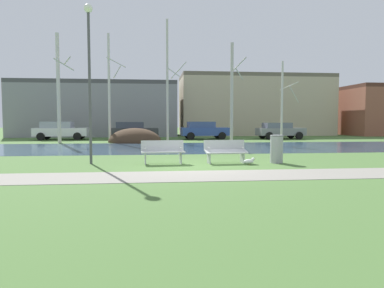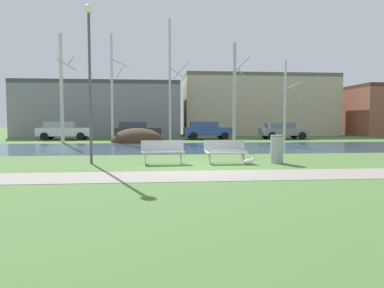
{
  "view_description": "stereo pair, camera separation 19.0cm",
  "coord_description": "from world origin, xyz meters",
  "px_view_note": "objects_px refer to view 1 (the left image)",
  "views": [
    {
      "loc": [
        -1.49,
        -12.25,
        1.61
      ],
      "look_at": [
        -0.08,
        0.98,
        0.72
      ],
      "focal_mm": 32.9,
      "sensor_mm": 36.0,
      "label": 1
    },
    {
      "loc": [
        -1.3,
        -12.27,
        1.61
      ],
      "look_at": [
        -0.08,
        0.98,
        0.72
      ],
      "focal_mm": 32.9,
      "sensor_mm": 36.0,
      "label": 2
    }
  ],
  "objects_px": {
    "streetlamp": "(89,59)",
    "parked_van_nearest_white": "(60,130)",
    "trash_bin": "(277,148)",
    "seagull": "(249,161)",
    "parked_sedan_second_dark": "(133,130)",
    "parked_wagon_fourth_grey": "(280,130)",
    "bench_left": "(163,151)",
    "parked_hatch_third_blue": "(204,130)",
    "bench_right": "(225,151)"
  },
  "relations": [
    {
      "from": "parked_sedan_second_dark",
      "to": "trash_bin",
      "type": "bearing_deg",
      "value": -69.64
    },
    {
      "from": "bench_left",
      "to": "parked_sedan_second_dark",
      "type": "relative_size",
      "value": 0.4
    },
    {
      "from": "streetlamp",
      "to": "parked_wagon_fourth_grey",
      "type": "distance_m",
      "value": 21.33
    },
    {
      "from": "seagull",
      "to": "parked_sedan_second_dark",
      "type": "height_order",
      "value": "parked_sedan_second_dark"
    },
    {
      "from": "trash_bin",
      "to": "seagull",
      "type": "bearing_deg",
      "value": -158.34
    },
    {
      "from": "parked_van_nearest_white",
      "to": "bench_right",
      "type": "bearing_deg",
      "value": -58.85
    },
    {
      "from": "trash_bin",
      "to": "streetlamp",
      "type": "relative_size",
      "value": 0.18
    },
    {
      "from": "parked_hatch_third_blue",
      "to": "parked_wagon_fourth_grey",
      "type": "bearing_deg",
      "value": -4.15
    },
    {
      "from": "bench_left",
      "to": "parked_wagon_fourth_grey",
      "type": "bearing_deg",
      "value": 57.67
    },
    {
      "from": "bench_right",
      "to": "parked_wagon_fourth_grey",
      "type": "bearing_deg",
      "value": 63.82
    },
    {
      "from": "bench_left",
      "to": "parked_wagon_fourth_grey",
      "type": "relative_size",
      "value": 0.4
    },
    {
      "from": "bench_left",
      "to": "streetlamp",
      "type": "xyz_separation_m",
      "value": [
        -2.67,
        0.33,
        3.38
      ]
    },
    {
      "from": "bench_right",
      "to": "parked_wagon_fourth_grey",
      "type": "xyz_separation_m",
      "value": [
        8.23,
        16.74,
        0.29
      ]
    },
    {
      "from": "parked_van_nearest_white",
      "to": "parked_sedan_second_dark",
      "type": "height_order",
      "value": "parked_van_nearest_white"
    },
    {
      "from": "parked_van_nearest_white",
      "to": "trash_bin",
      "type": "bearing_deg",
      "value": -54.6
    },
    {
      "from": "parked_hatch_third_blue",
      "to": "parked_wagon_fourth_grey",
      "type": "xyz_separation_m",
      "value": [
        6.64,
        -0.48,
        -0.04
      ]
    },
    {
      "from": "bench_left",
      "to": "bench_right",
      "type": "xyz_separation_m",
      "value": [
        2.37,
        0.0,
        0.0
      ]
    },
    {
      "from": "parked_hatch_third_blue",
      "to": "bench_left",
      "type": "bearing_deg",
      "value": -102.93
    },
    {
      "from": "bench_right",
      "to": "seagull",
      "type": "xyz_separation_m",
      "value": [
        0.76,
        -0.61,
        -0.34
      ]
    },
    {
      "from": "parked_van_nearest_white",
      "to": "parked_sedan_second_dark",
      "type": "distance_m",
      "value": 6.04
    },
    {
      "from": "bench_right",
      "to": "parked_hatch_third_blue",
      "type": "bearing_deg",
      "value": 84.73
    },
    {
      "from": "seagull",
      "to": "parked_van_nearest_white",
      "type": "xyz_separation_m",
      "value": [
        -11.28,
        18.02,
        0.67
      ]
    },
    {
      "from": "streetlamp",
      "to": "parked_van_nearest_white",
      "type": "xyz_separation_m",
      "value": [
        -5.49,
        17.08,
        -3.05
      ]
    },
    {
      "from": "bench_right",
      "to": "parked_hatch_third_blue",
      "type": "distance_m",
      "value": 17.3
    },
    {
      "from": "streetlamp",
      "to": "parked_sedan_second_dark",
      "type": "height_order",
      "value": "streetlamp"
    },
    {
      "from": "seagull",
      "to": "parked_sedan_second_dark",
      "type": "relative_size",
      "value": 0.11
    },
    {
      "from": "streetlamp",
      "to": "trash_bin",
      "type": "bearing_deg",
      "value": -3.83
    },
    {
      "from": "bench_right",
      "to": "parked_wagon_fourth_grey",
      "type": "distance_m",
      "value": 18.65
    },
    {
      "from": "bench_right",
      "to": "streetlamp",
      "type": "bearing_deg",
      "value": 176.27
    },
    {
      "from": "seagull",
      "to": "parked_hatch_third_blue",
      "type": "height_order",
      "value": "parked_hatch_third_blue"
    },
    {
      "from": "streetlamp",
      "to": "bench_right",
      "type": "bearing_deg",
      "value": -3.73
    },
    {
      "from": "trash_bin",
      "to": "parked_wagon_fourth_grey",
      "type": "height_order",
      "value": "parked_wagon_fourth_grey"
    },
    {
      "from": "trash_bin",
      "to": "parked_van_nearest_white",
      "type": "relative_size",
      "value": 0.24
    },
    {
      "from": "streetlamp",
      "to": "parked_van_nearest_white",
      "type": "distance_m",
      "value": 18.2
    },
    {
      "from": "seagull",
      "to": "parked_wagon_fourth_grey",
      "type": "bearing_deg",
      "value": 66.71
    },
    {
      "from": "parked_hatch_third_blue",
      "to": "parked_van_nearest_white",
      "type": "bearing_deg",
      "value": 179.1
    },
    {
      "from": "trash_bin",
      "to": "parked_wagon_fourth_grey",
      "type": "bearing_deg",
      "value": 69.59
    },
    {
      "from": "streetlamp",
      "to": "parked_wagon_fourth_grey",
      "type": "bearing_deg",
      "value": 51.04
    },
    {
      "from": "bench_right",
      "to": "parked_sedan_second_dark",
      "type": "xyz_separation_m",
      "value": [
        -4.49,
        17.22,
        0.31
      ]
    },
    {
      "from": "seagull",
      "to": "parked_wagon_fourth_grey",
      "type": "distance_m",
      "value": 18.9
    },
    {
      "from": "bench_right",
      "to": "seagull",
      "type": "height_order",
      "value": "bench_right"
    },
    {
      "from": "bench_right",
      "to": "parked_van_nearest_white",
      "type": "bearing_deg",
      "value": 121.15
    },
    {
      "from": "bench_right",
      "to": "trash_bin",
      "type": "relative_size",
      "value": 1.54
    },
    {
      "from": "bench_right",
      "to": "parked_wagon_fourth_grey",
      "type": "relative_size",
      "value": 0.4
    },
    {
      "from": "bench_right",
      "to": "parked_hatch_third_blue",
      "type": "relative_size",
      "value": 0.4
    },
    {
      "from": "streetlamp",
      "to": "parked_van_nearest_white",
      "type": "height_order",
      "value": "streetlamp"
    },
    {
      "from": "trash_bin",
      "to": "streetlamp",
      "type": "bearing_deg",
      "value": 176.17
    },
    {
      "from": "parked_van_nearest_white",
      "to": "parked_hatch_third_blue",
      "type": "bearing_deg",
      "value": -0.9
    },
    {
      "from": "parked_sedan_second_dark",
      "to": "streetlamp",
      "type": "bearing_deg",
      "value": -91.86
    },
    {
      "from": "seagull",
      "to": "parked_wagon_fourth_grey",
      "type": "height_order",
      "value": "parked_wagon_fourth_grey"
    }
  ]
}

